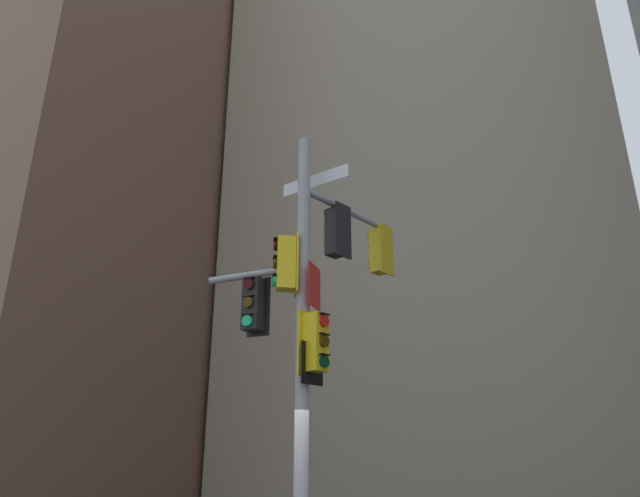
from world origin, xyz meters
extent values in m
cube|color=brown|center=(-16.09, 8.68, 21.67)|extent=(13.56, 13.56, 43.35)
cube|color=tan|center=(-0.27, 21.59, 23.52)|extent=(17.69, 17.69, 47.03)
cylinder|color=#9EA0A3|center=(0.00, 0.00, 3.87)|extent=(0.25, 0.25, 7.74)
cylinder|color=#9EA0A3|center=(0.53, 1.27, 6.63)|extent=(1.18, 2.59, 0.14)
cylinder|color=#9EA0A3|center=(-1.03, 0.11, 5.05)|extent=(2.08, 0.35, 0.14)
cube|color=black|center=(0.55, 0.82, 6.03)|extent=(0.21, 0.45, 1.14)
cube|color=black|center=(0.37, 0.89, 6.03)|extent=(0.44, 0.44, 1.00)
cylinder|color=red|center=(0.18, 0.97, 6.38)|extent=(0.13, 0.21, 0.20)
cube|color=black|center=(0.18, 0.97, 6.50)|extent=(0.15, 0.23, 0.02)
cylinder|color=#3C2C06|center=(0.18, 0.97, 6.03)|extent=(0.13, 0.21, 0.20)
cube|color=black|center=(0.18, 0.97, 6.15)|extent=(0.15, 0.23, 0.02)
cylinder|color=#06311C|center=(0.18, 0.97, 5.68)|extent=(0.13, 0.21, 0.20)
cube|color=black|center=(0.18, 0.97, 5.80)|extent=(0.15, 0.23, 0.02)
cube|color=gold|center=(1.13, 2.21, 6.03)|extent=(0.21, 0.45, 1.14)
cube|color=gold|center=(0.95, 2.29, 6.03)|extent=(0.44, 0.44, 1.00)
cylinder|color=#360605|center=(0.77, 2.36, 6.38)|extent=(0.13, 0.21, 0.20)
cube|color=black|center=(0.76, 2.36, 6.50)|extent=(0.15, 0.23, 0.02)
cylinder|color=yellow|center=(0.77, 2.36, 6.03)|extent=(0.13, 0.21, 0.20)
cube|color=black|center=(0.76, 2.36, 6.15)|extent=(0.15, 0.23, 0.02)
cylinder|color=#06311C|center=(0.77, 2.36, 5.68)|extent=(0.13, 0.21, 0.20)
cube|color=black|center=(0.76, 2.36, 5.80)|extent=(0.15, 0.23, 0.02)
cube|color=black|center=(-1.01, 0.30, 4.45)|extent=(0.48, 0.08, 1.14)
cube|color=black|center=(-1.03, 0.11, 4.45)|extent=(0.37, 0.37, 1.00)
cylinder|color=#360605|center=(-1.05, -0.09, 4.80)|extent=(0.21, 0.08, 0.20)
cube|color=black|center=(-1.05, -0.10, 4.92)|extent=(0.23, 0.09, 0.02)
cylinder|color=#3C2C06|center=(-1.05, -0.09, 4.45)|extent=(0.21, 0.08, 0.20)
cube|color=black|center=(-1.05, -0.10, 4.57)|extent=(0.23, 0.09, 0.02)
cylinder|color=#19C672|center=(-1.05, -0.09, 4.10)|extent=(0.21, 0.08, 0.20)
cube|color=black|center=(-1.05, -0.10, 4.22)|extent=(0.23, 0.09, 0.02)
cube|color=yellow|center=(-0.12, -0.06, 5.10)|extent=(0.25, 0.44, 1.14)
cube|color=yellow|center=(-0.29, -0.15, 5.10)|extent=(0.46, 0.46, 1.00)
cylinder|color=#360605|center=(-0.46, -0.24, 5.45)|extent=(0.15, 0.21, 0.20)
cube|color=black|center=(-0.47, -0.25, 5.57)|extent=(0.17, 0.23, 0.02)
cylinder|color=#3C2C06|center=(-0.46, -0.24, 5.10)|extent=(0.15, 0.21, 0.20)
cube|color=black|center=(-0.47, -0.25, 5.22)|extent=(0.17, 0.23, 0.02)
cylinder|color=#19C672|center=(-0.46, -0.24, 4.75)|extent=(0.15, 0.21, 0.20)
cube|color=black|center=(-0.47, -0.25, 4.87)|extent=(0.17, 0.23, 0.02)
cube|color=yellow|center=(0.12, -0.05, 3.61)|extent=(0.22, 0.45, 1.14)
cube|color=yellow|center=(0.30, -0.13, 3.61)|extent=(0.45, 0.45, 1.00)
cylinder|color=red|center=(0.48, -0.21, 3.96)|extent=(0.14, 0.21, 0.20)
cube|color=black|center=(0.48, -0.21, 4.08)|extent=(0.15, 0.23, 0.02)
cylinder|color=#3C2C06|center=(0.48, -0.21, 3.61)|extent=(0.14, 0.21, 0.20)
cube|color=black|center=(0.48, -0.21, 3.73)|extent=(0.15, 0.23, 0.02)
cylinder|color=#06311C|center=(0.48, -0.21, 3.26)|extent=(0.14, 0.21, 0.20)
cube|color=black|center=(0.48, -0.21, 3.38)|extent=(0.15, 0.23, 0.02)
cube|color=white|center=(0.10, 0.33, 6.98)|extent=(1.55, 0.50, 0.28)
cube|color=#19479E|center=(0.10, 0.33, 6.98)|extent=(1.51, 0.48, 0.24)
cube|color=red|center=(0.22, 0.00, 4.67)|extent=(0.02, 0.64, 0.80)
cube|color=white|center=(0.22, 0.00, 4.67)|extent=(0.01, 0.60, 0.76)
cube|color=black|center=(0.21, -0.07, 3.26)|extent=(0.20, 0.57, 0.72)
cube|color=white|center=(0.21, -0.07, 3.26)|extent=(0.19, 0.54, 0.68)
camera|label=1|loc=(3.49, -9.29, 1.79)|focal=31.68mm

